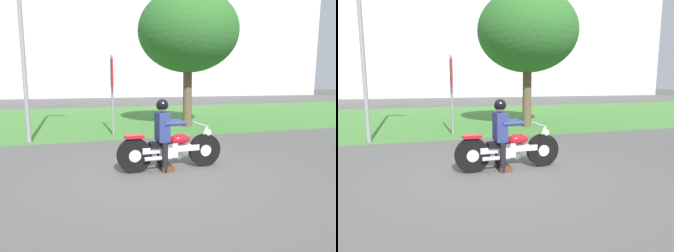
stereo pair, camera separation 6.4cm
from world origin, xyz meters
TOP-DOWN VIEW (x-y plane):
  - ground at (0.00, 0.00)m, footprint 120.00×120.00m
  - grass_verge at (0.00, 9.61)m, footprint 60.00×12.00m
  - stadium_facade at (-1.16, 32.54)m, footprint 63.83×8.00m
  - motorcycle_lead at (0.23, 0.32)m, footprint 2.17×0.66m
  - rider_lead at (0.07, 0.32)m, footprint 0.55×0.48m
  - tree_roadside at (2.56, 5.59)m, footprint 3.85×3.85m
  - streetlight_pole at (-2.85, 4.00)m, footprint 0.96×0.20m
  - sign_banner at (-0.47, 4.51)m, footprint 0.08×0.60m

SIDE VIEW (x-z plane):
  - ground at x=0.00m, z-range 0.00..0.00m
  - grass_verge at x=0.00m, z-range 0.00..0.01m
  - motorcycle_lead at x=0.23m, z-range -0.04..0.86m
  - rider_lead at x=0.07m, z-range 0.12..1.54m
  - sign_banner at x=-0.47m, z-range 0.42..3.02m
  - tree_roadside at x=2.56m, z-range 1.04..6.24m
  - streetlight_pole at x=-2.85m, z-range 0.73..6.98m
  - stadium_facade at x=-1.16m, z-range 0.00..17.01m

